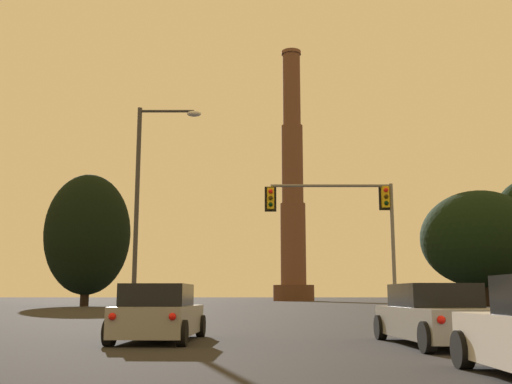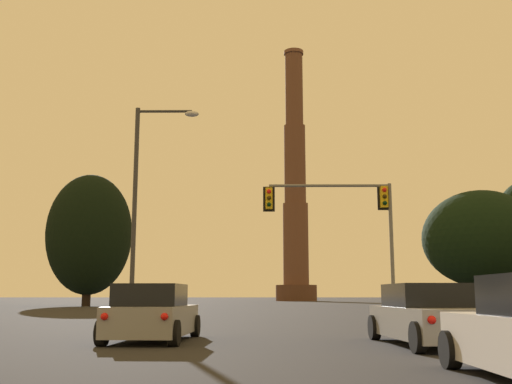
% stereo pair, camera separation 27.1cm
% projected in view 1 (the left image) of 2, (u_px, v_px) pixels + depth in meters
% --- Properties ---
extents(hatchback_left_lane_second, '(2.05, 4.16, 1.44)m').
position_uv_depth(hatchback_left_lane_second, '(160.00, 315.00, 15.27)').
color(hatchback_left_lane_second, gray).
rests_on(hatchback_left_lane_second, ground_plane).
extents(sedan_right_lane_second, '(2.17, 4.77, 1.43)m').
position_uv_depth(sedan_right_lane_second, '(438.00, 316.00, 14.03)').
color(sedan_right_lane_second, gray).
rests_on(sedan_right_lane_second, ground_plane).
extents(traffic_light_overhead_right, '(6.42, 0.50, 6.57)m').
position_uv_depth(traffic_light_overhead_right, '(351.00, 214.00, 29.21)').
color(traffic_light_overhead_right, slate).
rests_on(traffic_light_overhead_right, ground_plane).
extents(street_lamp, '(2.86, 0.36, 9.46)m').
position_uv_depth(street_lamp, '(147.00, 190.00, 26.26)').
color(street_lamp, '#38383A').
rests_on(street_lamp, ground_plane).
extents(smokestack, '(8.04, 8.04, 51.51)m').
position_uv_depth(smokestack, '(294.00, 199.00, 120.05)').
color(smokestack, '#523427').
rests_on(smokestack, ground_plane).
extents(treeline_right_mid, '(12.50, 11.25, 12.29)m').
position_uv_depth(treeline_right_mid, '(481.00, 239.00, 63.97)').
color(treeline_right_mid, black).
rests_on(treeline_right_mid, ground_plane).
extents(treeline_left_mid, '(9.10, 8.19, 14.12)m').
position_uv_depth(treeline_left_mid, '(89.00, 234.00, 64.31)').
color(treeline_left_mid, black).
rests_on(treeline_left_mid, ground_plane).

